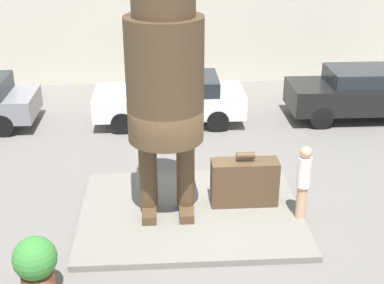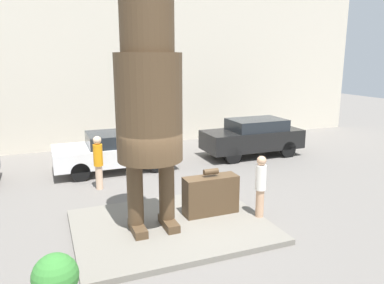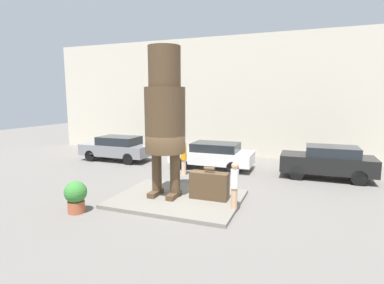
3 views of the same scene
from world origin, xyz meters
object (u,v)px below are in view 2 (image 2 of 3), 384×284
(giant_suitcase, at_px, (211,195))
(worker_hivis, at_px, (98,160))
(parked_car_black, at_px, (253,136))
(tourist, at_px, (261,184))
(planter_pot, at_px, (56,283))
(parked_car_white, at_px, (117,150))
(statue_figure, at_px, (149,92))

(giant_suitcase, height_order, worker_hivis, worker_hivis)
(parked_car_black, relative_size, worker_hivis, 2.42)
(tourist, xyz_separation_m, planter_pot, (-5.05, -1.93, -0.42))
(planter_pot, bearing_deg, worker_hivis, 75.58)
(tourist, height_order, parked_car_white, tourist)
(tourist, height_order, parked_car_black, tourist)
(tourist, distance_m, parked_car_white, 6.44)
(tourist, bearing_deg, parked_car_black, 60.82)
(giant_suitcase, distance_m, worker_hivis, 4.17)
(tourist, height_order, worker_hivis, tourist)
(giant_suitcase, relative_size, parked_car_black, 0.34)
(giant_suitcase, distance_m, tourist, 1.34)
(tourist, distance_m, planter_pot, 5.43)
(parked_car_white, xyz_separation_m, planter_pot, (-2.50, -7.84, -0.18))
(giant_suitcase, bearing_deg, parked_car_black, 49.92)
(giant_suitcase, height_order, parked_car_black, parked_car_black)
(tourist, bearing_deg, parked_car_white, 113.38)
(parked_car_white, relative_size, worker_hivis, 2.58)
(giant_suitcase, xyz_separation_m, tourist, (1.10, -0.66, 0.38))
(parked_car_white, distance_m, planter_pot, 8.23)
(statue_figure, bearing_deg, parked_car_white, 87.65)
(planter_pot, xyz_separation_m, worker_hivis, (1.54, 5.98, 0.36))
(statue_figure, xyz_separation_m, parked_car_white, (0.23, 5.50, -2.64))
(giant_suitcase, xyz_separation_m, parked_car_white, (-1.45, 5.25, 0.13))
(statue_figure, xyz_separation_m, parked_car_black, (6.05, 5.44, -2.57))
(statue_figure, height_order, parked_car_white, statue_figure)
(statue_figure, relative_size, giant_suitcase, 3.89)
(tourist, distance_m, parked_car_black, 6.71)
(parked_car_white, distance_m, parked_car_black, 5.82)
(planter_pot, bearing_deg, giant_suitcase, 33.30)
(parked_car_black, height_order, worker_hivis, worker_hivis)
(parked_car_white, bearing_deg, planter_pot, 72.33)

